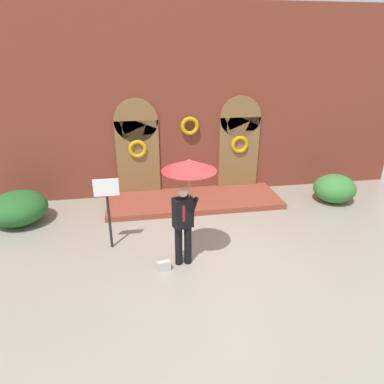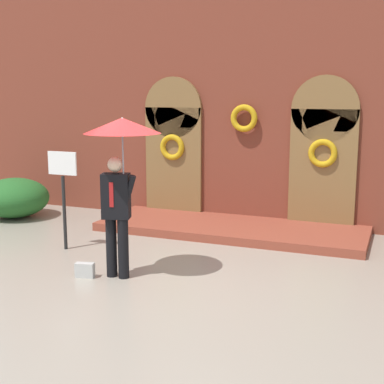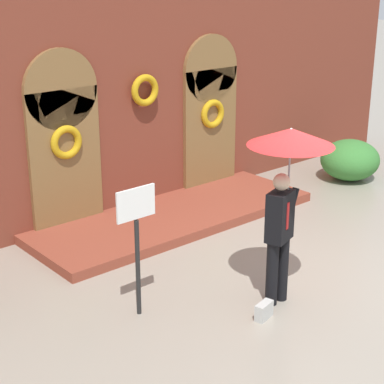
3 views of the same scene
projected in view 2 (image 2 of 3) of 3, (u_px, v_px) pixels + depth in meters
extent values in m
plane|color=gray|center=(167.00, 282.00, 7.73)|extent=(80.00, 80.00, 0.00)
cube|color=brown|center=(249.00, 88.00, 11.06)|extent=(14.00, 0.50, 5.60)
cube|color=brown|center=(174.00, 163.00, 11.67)|extent=(1.30, 0.08, 2.40)
cylinder|color=brown|center=(173.00, 107.00, 11.45)|extent=(1.30, 0.08, 1.30)
cube|color=brown|center=(322.00, 171.00, 10.50)|extent=(1.30, 0.08, 2.40)
cylinder|color=brown|center=(325.00, 109.00, 10.29)|extent=(1.30, 0.08, 1.30)
torus|color=#C69314|center=(172.00, 147.00, 11.54)|extent=(0.56, 0.12, 0.56)
torus|color=#C69314|center=(323.00, 153.00, 10.38)|extent=(0.56, 0.12, 0.56)
torus|color=#C69314|center=(244.00, 118.00, 10.84)|extent=(0.56, 0.12, 0.56)
cube|color=brown|center=(231.00, 228.00, 10.50)|extent=(5.20, 1.80, 0.16)
cylinder|color=black|center=(111.00, 247.00, 7.93)|extent=(0.16, 0.16, 0.90)
cylinder|color=black|center=(123.00, 248.00, 7.86)|extent=(0.16, 0.16, 0.90)
cube|color=black|center=(116.00, 196.00, 7.75)|extent=(0.45, 0.35, 0.66)
cube|color=#A51919|center=(111.00, 195.00, 7.63)|extent=(0.06, 0.03, 0.36)
sphere|color=beige|center=(115.00, 165.00, 7.67)|extent=(0.22, 0.22, 0.22)
cylinder|color=black|center=(129.00, 190.00, 7.65)|extent=(0.22, 0.09, 0.46)
cylinder|color=gray|center=(123.00, 168.00, 7.63)|extent=(0.02, 0.02, 0.98)
cone|color=red|center=(122.00, 126.00, 7.52)|extent=(1.10, 1.10, 0.22)
cone|color=white|center=(122.00, 125.00, 7.52)|extent=(0.61, 0.61, 0.20)
cube|color=#B7B7B2|center=(85.00, 270.00, 7.94)|extent=(0.30, 0.18, 0.22)
cylinder|color=black|center=(64.00, 213.00, 9.29)|extent=(0.06, 0.06, 1.30)
cube|color=white|center=(62.00, 163.00, 9.13)|extent=(0.56, 0.03, 0.40)
ellipsoid|color=#235B23|center=(14.00, 198.00, 11.76)|extent=(1.51, 1.49, 0.87)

